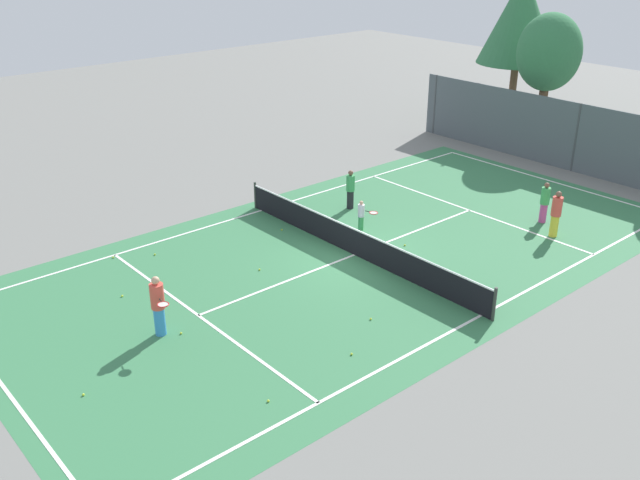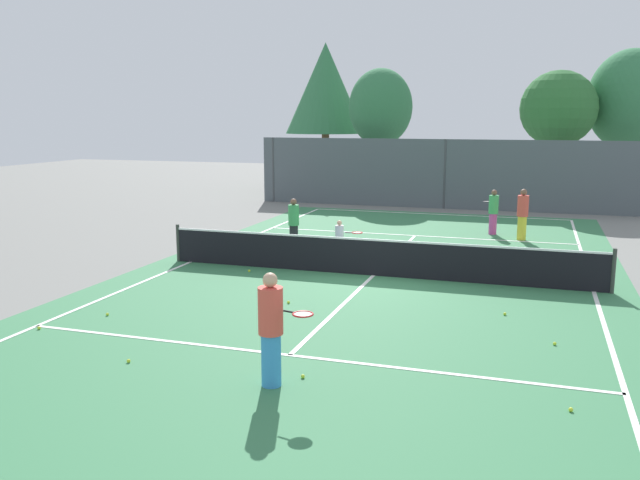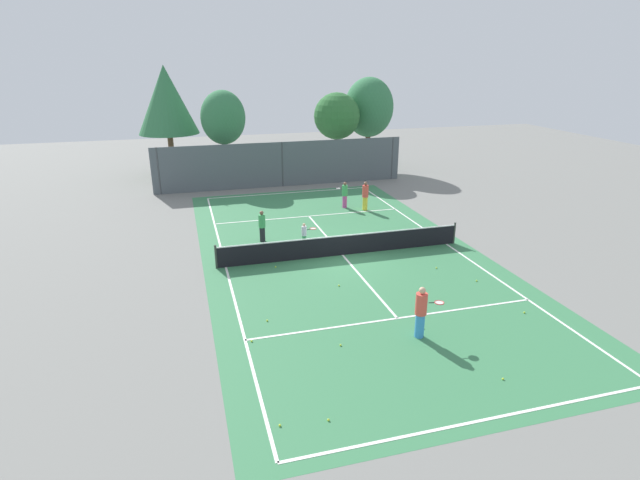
{
  "view_description": "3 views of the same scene",
  "coord_description": "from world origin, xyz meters",
  "views": [
    {
      "loc": [
        16.06,
        -15.45,
        10.69
      ],
      "look_at": [
        -0.65,
        -1.05,
        0.67
      ],
      "focal_mm": 39.4,
      "sensor_mm": 36.0,
      "label": 1
    },
    {
      "loc": [
        3.99,
        -16.97,
        4.19
      ],
      "look_at": [
        -1.22,
        -0.91,
        1.06
      ],
      "focal_mm": 37.35,
      "sensor_mm": 36.0,
      "label": 2
    },
    {
      "loc": [
        -7.03,
        -21.13,
        8.92
      ],
      "look_at": [
        -1.44,
        -1.16,
        1.31
      ],
      "focal_mm": 28.26,
      "sensor_mm": 36.0,
      "label": 3
    }
  ],
  "objects": [
    {
      "name": "player_1",
      "position": [
        0.2,
        -7.75,
        0.95
      ],
      "size": [
        0.97,
        0.53,
        1.84
      ],
      "color": "#388CD8",
      "rests_on": "ground_plane"
    },
    {
      "name": "player_3",
      "position": [
        2.61,
        7.6,
        0.84
      ],
      "size": [
        0.65,
        0.91,
        1.62
      ],
      "color": "#D14799",
      "rests_on": "ground_plane"
    },
    {
      "name": "ball_crate",
      "position": [
        -1.42,
        0.64,
        0.18
      ],
      "size": [
        0.38,
        0.39,
        0.43
      ],
      "color": "blue",
      "rests_on": "ground_plane"
    },
    {
      "name": "player_4",
      "position": [
        3.64,
        6.72,
        0.91
      ],
      "size": [
        0.38,
        0.38,
        1.77
      ],
      "color": "yellow",
      "rests_on": "ground_plane"
    },
    {
      "name": "tree_2",
      "position": [
        -3.73,
        16.86,
        4.64
      ],
      "size": [
        3.24,
        3.19,
        6.64
      ],
      "color": "brown",
      "rests_on": "ground_plane"
    },
    {
      "name": "ground_plane",
      "position": [
        0.0,
        0.0,
        0.0
      ],
      "size": [
        80.0,
        80.0,
        0.0
      ],
      "primitive_type": "plane",
      "color": "slate"
    },
    {
      "name": "tennis_ball_7",
      "position": [
        -2.54,
        -7.59,
        0.03
      ],
      "size": [
        0.07,
        0.07,
        0.07
      ],
      "primitive_type": "sphere",
      "color": "#CCE533",
      "rests_on": "ground_plane"
    },
    {
      "name": "tennis_ball_10",
      "position": [
        4.51,
        -4.37,
        0.03
      ],
      "size": [
        0.07,
        0.07,
        0.07
      ],
      "primitive_type": "sphere",
      "color": "#CCE533",
      "rests_on": "ground_plane"
    },
    {
      "name": "player_2",
      "position": [
        -1.42,
        1.7,
        0.62
      ],
      "size": [
        0.84,
        0.49,
        1.18
      ],
      "color": "#3FA559",
      "rests_on": "ground_plane"
    },
    {
      "name": "tree_3",
      "position": [
        4.83,
        16.45,
        4.56
      ],
      "size": [
        3.52,
        3.52,
        6.35
      ],
      "color": "brown",
      "rests_on": "ground_plane"
    },
    {
      "name": "perimeter_fence",
      "position": [
        0.0,
        14.0,
        1.6
      ],
      "size": [
        18.0,
        0.12,
        3.2
      ],
      "color": "#515B60",
      "rests_on": "ground_plane"
    },
    {
      "name": "tennis_ball_11",
      "position": [
        0.64,
        1.89,
        0.03
      ],
      "size": [
        0.07,
        0.07,
        0.07
      ],
      "primitive_type": "sphere",
      "color": "#CCE533",
      "rests_on": "ground_plane"
    },
    {
      "name": "tree_0",
      "position": [
        -7.62,
        19.83,
        5.77
      ],
      "size": [
        4.54,
        4.54,
        8.32
      ],
      "color": "brown",
      "rests_on": "ground_plane"
    },
    {
      "name": "tree_1",
      "position": [
        8.06,
        18.09,
        4.98
      ],
      "size": [
        3.94,
        4.03,
        7.37
      ],
      "color": "brown",
      "rests_on": "ground_plane"
    },
    {
      "name": "tennis_ball_8",
      "position": [
        -3.35,
        -0.64,
        0.03
      ],
      "size": [
        0.07,
        0.07,
        0.07
      ],
      "primitive_type": "sphere",
      "color": "#CCE533",
      "rests_on": "ground_plane"
    },
    {
      "name": "tennis_ball_6",
      "position": [
        -1.21,
        -3.26,
        0.03
      ],
      "size": [
        0.07,
        0.07,
        0.07
      ],
      "primitive_type": "sphere",
      "color": "#CCE533",
      "rests_on": "ground_plane"
    },
    {
      "name": "tennis_ball_1",
      "position": [
        3.53,
        -2.68,
        0.03
      ],
      "size": [
        0.07,
        0.07,
        0.07
      ],
      "primitive_type": "sphere",
      "color": "#CCE533",
      "rests_on": "ground_plane"
    },
    {
      "name": "court_surface",
      "position": [
        0.0,
        0.0,
        0.0
      ],
      "size": [
        13.0,
        25.0,
        0.01
      ],
      "color": "#387A4C",
      "rests_on": "ground_plane"
    },
    {
      "name": "tennis_net",
      "position": [
        0.0,
        0.0,
        0.51
      ],
      "size": [
        11.9,
        0.1,
        1.1
      ],
      "color": "#333833",
      "rests_on": "ground_plane"
    },
    {
      "name": "tennis_ball_12",
      "position": [
        -4.57,
        -5.34,
        0.03
      ],
      "size": [
        0.07,
        0.07,
        0.07
      ],
      "primitive_type": "sphere",
      "color": "#CCE533",
      "rests_on": "ground_plane"
    },
    {
      "name": "tennis_ball_4",
      "position": [
        4.67,
        -7.3,
        0.03
      ],
      "size": [
        0.07,
        0.07,
        0.07
      ],
      "primitive_type": "sphere",
      "color": "#CCE533",
      "rests_on": "ground_plane"
    },
    {
      "name": "tennis_ball_3",
      "position": [
        0.57,
        -7.32,
        0.03
      ],
      "size": [
        0.07,
        0.07,
        0.07
      ],
      "primitive_type": "sphere",
      "color": "#CCE533",
      "rests_on": "ground_plane"
    },
    {
      "name": "tennis_ball_0",
      "position": [
        -5.3,
        -6.56,
        0.03
      ],
      "size": [
        0.07,
        0.07,
        0.07
      ],
      "primitive_type": "sphere",
      "color": "#CCE533",
      "rests_on": "ground_plane"
    },
    {
      "name": "player_0",
      "position": [
        -3.35,
        2.9,
        0.83
      ],
      "size": [
        0.35,
        0.35,
        1.62
      ],
      "color": "#232328",
      "rests_on": "ground_plane"
    }
  ]
}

